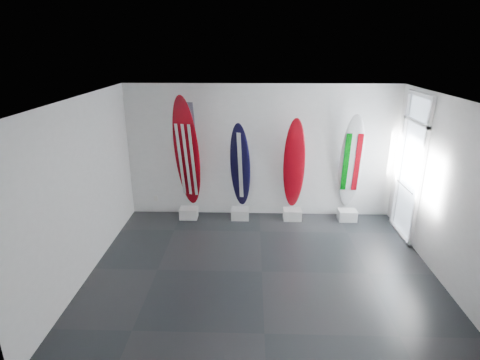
{
  "coord_description": "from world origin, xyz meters",
  "views": [
    {
      "loc": [
        -0.2,
        -5.88,
        3.79
      ],
      "look_at": [
        -0.43,
        1.4,
        1.21
      ],
      "focal_mm": 28.89,
      "sensor_mm": 36.0,
      "label": 1
    }
  ],
  "objects_px": {
    "surfboard_swiss": "(294,164)",
    "surfboard_italy": "(351,162)",
    "surfboard_navy": "(240,166)",
    "surfboard_usa": "(187,153)"
  },
  "relations": [
    {
      "from": "surfboard_usa",
      "to": "surfboard_navy",
      "type": "distance_m",
      "value": 1.21
    },
    {
      "from": "surfboard_navy",
      "to": "surfboard_swiss",
      "type": "bearing_deg",
      "value": 13.69
    },
    {
      "from": "surfboard_navy",
      "to": "surfboard_swiss",
      "type": "distance_m",
      "value": 1.19
    },
    {
      "from": "surfboard_navy",
      "to": "surfboard_swiss",
      "type": "height_order",
      "value": "surfboard_swiss"
    },
    {
      "from": "surfboard_swiss",
      "to": "surfboard_italy",
      "type": "xyz_separation_m",
      "value": [
        1.24,
        0.0,
        0.05
      ]
    },
    {
      "from": "surfboard_usa",
      "to": "surfboard_swiss",
      "type": "distance_m",
      "value": 2.38
    },
    {
      "from": "surfboard_swiss",
      "to": "surfboard_italy",
      "type": "height_order",
      "value": "surfboard_italy"
    },
    {
      "from": "surfboard_swiss",
      "to": "surfboard_italy",
      "type": "distance_m",
      "value": 1.24
    },
    {
      "from": "surfboard_usa",
      "to": "surfboard_navy",
      "type": "relative_size",
      "value": 1.29
    },
    {
      "from": "surfboard_usa",
      "to": "surfboard_italy",
      "type": "distance_m",
      "value": 3.62
    }
  ]
}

